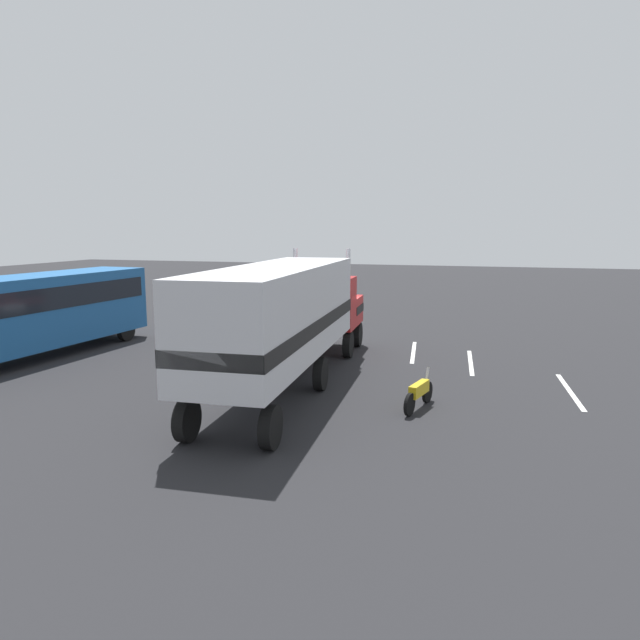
% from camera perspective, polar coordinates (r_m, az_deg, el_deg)
% --- Properties ---
extents(ground_plane, '(120.00, 120.00, 0.00)m').
position_cam_1_polar(ground_plane, '(25.18, 1.23, -2.99)').
color(ground_plane, '#232326').
extents(lane_stripe_near, '(4.39, 0.61, 0.01)m').
position_cam_1_polar(lane_stripe_near, '(25.04, 9.32, -3.17)').
color(lane_stripe_near, silver).
rests_on(lane_stripe_near, ground_plane).
extents(lane_stripe_mid, '(4.40, 0.43, 0.01)m').
position_cam_1_polar(lane_stripe_mid, '(23.61, 14.82, -4.10)').
color(lane_stripe_mid, silver).
rests_on(lane_stripe_mid, ground_plane).
extents(lane_stripe_far, '(4.40, 0.44, 0.01)m').
position_cam_1_polar(lane_stripe_far, '(20.58, 23.70, -6.53)').
color(lane_stripe_far, silver).
rests_on(lane_stripe_far, ground_plane).
extents(semi_truck, '(14.29, 3.65, 4.50)m').
position_cam_1_polar(semi_truck, '(18.87, -3.13, 0.70)').
color(semi_truck, '#B21919').
rests_on(semi_truck, ground_plane).
extents(person_bystander, '(0.34, 0.46, 1.63)m').
position_cam_1_polar(person_bystander, '(20.41, -8.09, -3.39)').
color(person_bystander, black).
rests_on(person_bystander, ground_plane).
extents(parked_bus, '(11.14, 3.27, 3.40)m').
position_cam_1_polar(parked_bus, '(26.18, -26.57, 1.09)').
color(parked_bus, '#1E5999').
rests_on(parked_bus, ground_plane).
extents(motorcycle, '(2.07, 0.61, 1.12)m').
position_cam_1_polar(motorcycle, '(17.23, 9.87, -7.21)').
color(motorcycle, black).
rests_on(motorcycle, ground_plane).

